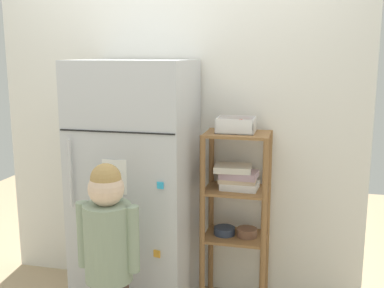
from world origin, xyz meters
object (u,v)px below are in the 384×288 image
(pantry_shelf_unit, at_px, (236,198))
(fruit_bin, at_px, (236,127))
(refrigerator, at_px, (136,187))
(child_standing, at_px, (108,242))

(pantry_shelf_unit, xyz_separation_m, fruit_bin, (-0.01, 0.01, 0.47))
(pantry_shelf_unit, distance_m, fruit_bin, 0.47)
(fruit_bin, bearing_deg, refrigerator, -165.81)
(child_standing, xyz_separation_m, pantry_shelf_unit, (0.59, 0.70, 0.07))
(child_standing, relative_size, fruit_bin, 4.59)
(refrigerator, height_order, pantry_shelf_unit, refrigerator)
(refrigerator, xyz_separation_m, fruit_bin, (0.62, 0.16, 0.39))
(refrigerator, height_order, child_standing, refrigerator)
(child_standing, xyz_separation_m, fruit_bin, (0.58, 0.71, 0.54))
(refrigerator, distance_m, pantry_shelf_unit, 0.65)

